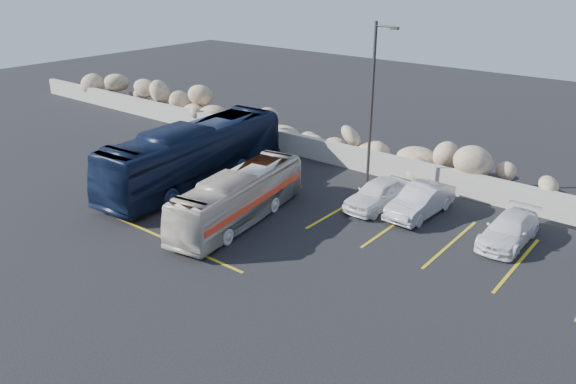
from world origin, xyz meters
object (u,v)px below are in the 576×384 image
Objects in this scene: car_a at (378,194)px; vintage_bus at (239,197)px; tour_coach at (195,155)px; car_c at (509,230)px; car_b at (420,201)px; lamppost at (373,106)px.

vintage_bus is at bearing -123.16° from car_a.
car_a is at bearing 15.84° from tour_coach.
car_a is at bearing -177.96° from car_c.
vintage_bus reaches higher than car_c.
lamppost is at bearing 169.57° from car_b.
vintage_bus is at bearing -113.40° from lamppost.
vintage_bus is at bearing -151.53° from car_c.
tour_coach is (-7.40, -4.31, -2.77)m from lamppost.
vintage_bus is 2.07× the size of car_c.
lamppost is 4.83m from car_b.
tour_coach reaches higher than car_a.
tour_coach is 14.85m from car_c.
car_c is (9.71, 5.17, -0.54)m from vintage_bus.
car_a is 5.82m from car_c.
car_b reaches higher than car_a.
vintage_bus is 7.93m from car_b.
car_c is (14.44, 3.31, -0.97)m from tour_coach.
lamppost reaches higher than car_b.
tour_coach reaches higher than car_b.
car_c is at bearing 8.70° from tour_coach.
vintage_bus is 5.10m from tour_coach.
tour_coach reaches higher than vintage_bus.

